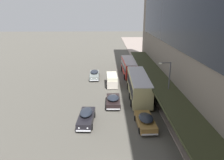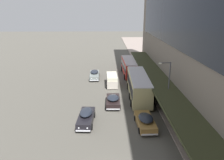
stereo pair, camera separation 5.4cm
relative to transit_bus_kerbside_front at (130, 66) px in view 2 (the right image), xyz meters
The scene contains 9 objects.
transit_bus_kerbside_front is the anchor object (origin of this frame).
transit_bus_kerbside_rear 11.64m from the transit_bus_kerbside_front, 89.32° to the right, with size 3.01×10.64×3.43m.
sedan_oncoming_front 14.88m from the transit_bus_kerbside_front, 104.29° to the right, with size 2.03×4.37×1.43m.
sedan_second_mid 7.24m from the transit_bus_kerbside_front, 163.62° to the right, with size 1.92×5.05×1.51m.
sedan_lead_near 20.42m from the transit_bus_kerbside_front, 109.73° to the right, with size 1.94×4.83×1.57m.
sedan_oncoming_rear 20.24m from the transit_bus_kerbside_front, 90.71° to the right, with size 2.08×4.73×1.49m.
vw_van 7.21m from the transit_bus_kerbside_front, 120.57° to the right, with size 1.98×4.59×1.96m.
pedestrian_at_kerb 19.73m from the transit_bus_kerbside_front, 82.03° to the right, with size 0.60×0.33×1.86m.
street_lamp 17.34m from the transit_bus_kerbside_front, 80.59° to the right, with size 1.50×0.28×6.49m.
Camera 2 is at (-0.59, -12.95, 12.48)m, focal length 35.00 mm.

